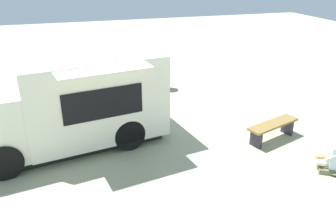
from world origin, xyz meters
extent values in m
plane|color=#ADB08B|center=(0.00, 0.00, 0.00)|extent=(40.00, 40.00, 0.00)
cube|color=white|center=(0.25, -0.78, 1.25)|extent=(2.79, 3.72, 2.07)
cube|color=black|center=(1.38, -0.60, 1.38)|extent=(0.33, 1.85, 0.72)
cube|color=white|center=(1.66, -0.55, 2.25)|extent=(0.92, 2.11, 0.03)
cube|color=black|center=(0.36, -1.50, 0.11)|extent=(2.54, 4.84, 0.22)
cylinder|color=black|center=(-0.40, -3.15, 0.40)|extent=(0.35, 0.83, 0.80)
cylinder|color=black|center=(1.62, -2.82, 0.40)|extent=(0.35, 0.83, 0.80)
cylinder|color=black|center=(-0.86, -0.35, 0.40)|extent=(0.35, 0.83, 0.80)
cylinder|color=black|center=(1.16, -0.02, 0.40)|extent=(0.35, 0.83, 0.80)
ellipsoid|color=#6D6A4D|center=(3.60, 4.17, 0.06)|extent=(0.64, 0.67, 0.11)
cube|color=#6D6A4D|center=(3.41, 4.04, 0.06)|extent=(0.27, 0.37, 0.11)
cube|color=#6D6A4D|center=(3.59, 3.95, 0.06)|extent=(0.27, 0.37, 0.11)
cube|color=silver|center=(3.43, 4.10, 0.44)|extent=(0.25, 0.34, 0.28)
cube|color=silver|center=(3.63, 3.99, 0.44)|extent=(0.25, 0.34, 0.28)
cylinder|color=#E1A662|center=(3.45, 3.90, 0.37)|extent=(0.19, 0.36, 0.10)
cube|color=red|center=(3.45, 3.90, 0.39)|extent=(0.13, 0.29, 0.02)
cylinder|color=#BE6F55|center=(-4.26, 0.30, 0.16)|extent=(0.38, 0.38, 0.32)
torus|color=#C16E59|center=(-4.26, 0.30, 0.31)|extent=(0.40, 0.40, 0.04)
ellipsoid|color=#175332|center=(-4.26, 0.30, 0.47)|extent=(0.39, 0.39, 0.33)
sphere|color=#F23197|center=(-4.30, 0.16, 0.54)|extent=(0.07, 0.07, 0.07)
sphere|color=#E3438A|center=(-4.10, 0.34, 0.51)|extent=(0.08, 0.08, 0.08)
sphere|color=#DF4798|center=(-4.23, 0.15, 0.52)|extent=(0.05, 0.05, 0.05)
sphere|color=#F03D82|center=(-4.31, 0.17, 0.55)|extent=(0.07, 0.07, 0.07)
sphere|color=#F63885|center=(-4.31, 0.18, 0.56)|extent=(0.06, 0.06, 0.06)
sphere|color=#E5329D|center=(-4.37, 0.20, 0.53)|extent=(0.06, 0.06, 0.06)
cube|color=olive|center=(1.81, 3.67, 0.46)|extent=(0.86, 1.61, 0.06)
cube|color=#2B2634|center=(2.00, 3.08, 0.21)|extent=(0.35, 0.18, 0.43)
cube|color=#2B2634|center=(1.62, 4.27, 0.21)|extent=(0.35, 0.18, 0.43)
cylinder|color=#281E2A|center=(-2.88, 2.04, 0.36)|extent=(0.51, 0.51, 0.72)
ellipsoid|color=black|center=(-2.88, 2.04, 0.77)|extent=(0.52, 0.52, 0.11)
camera|label=1|loc=(8.66, -1.33, 4.31)|focal=36.59mm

